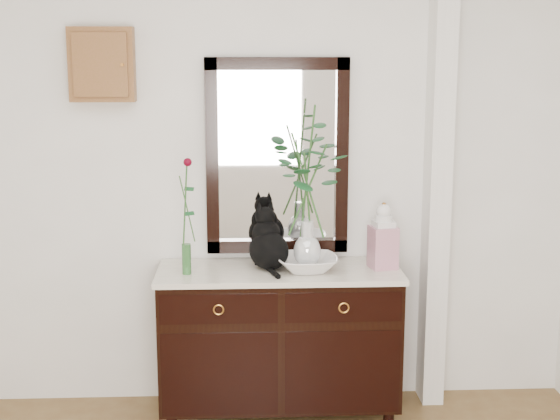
{
  "coord_description": "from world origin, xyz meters",
  "views": [
    {
      "loc": [
        -0.09,
        -2.38,
        1.99
      ],
      "look_at": [
        0.1,
        1.63,
        1.2
      ],
      "focal_mm": 50.0,
      "sensor_mm": 36.0,
      "label": 1
    }
  ],
  "objects_px": {
    "sideboard": "(279,334)",
    "cat": "(269,238)",
    "ginger_jar": "(383,235)",
    "lotus_bowl": "(307,263)"
  },
  "relations": [
    {
      "from": "sideboard",
      "to": "cat",
      "type": "height_order",
      "value": "cat"
    },
    {
      "from": "cat",
      "to": "lotus_bowl",
      "type": "relative_size",
      "value": 1.03
    },
    {
      "from": "cat",
      "to": "ginger_jar",
      "type": "distance_m",
      "value": 0.63
    },
    {
      "from": "sideboard",
      "to": "cat",
      "type": "xyz_separation_m",
      "value": [
        -0.06,
        0.02,
        0.55
      ]
    },
    {
      "from": "cat",
      "to": "lotus_bowl",
      "type": "xyz_separation_m",
      "value": [
        0.21,
        -0.06,
        -0.13
      ]
    },
    {
      "from": "ginger_jar",
      "to": "lotus_bowl",
      "type": "bearing_deg",
      "value": -174.15
    },
    {
      "from": "cat",
      "to": "lotus_bowl",
      "type": "height_order",
      "value": "cat"
    },
    {
      "from": "cat",
      "to": "lotus_bowl",
      "type": "bearing_deg",
      "value": -31.98
    },
    {
      "from": "cat",
      "to": "ginger_jar",
      "type": "height_order",
      "value": "ginger_jar"
    },
    {
      "from": "cat",
      "to": "ginger_jar",
      "type": "xyz_separation_m",
      "value": [
        0.63,
        -0.02,
        0.01
      ]
    }
  ]
}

